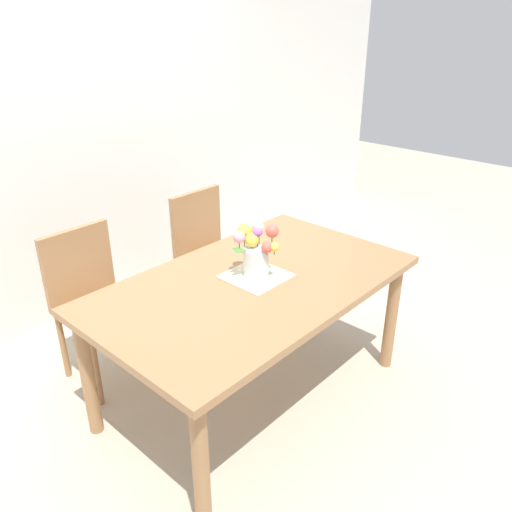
% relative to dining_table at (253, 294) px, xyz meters
% --- Properties ---
extents(ground_plane, '(12.00, 12.00, 0.00)m').
position_rel_dining_table_xyz_m(ground_plane, '(0.00, 0.00, -0.66)').
color(ground_plane, '#B7AD99').
extents(back_wall, '(7.00, 0.10, 2.80)m').
position_rel_dining_table_xyz_m(back_wall, '(0.00, 1.60, 0.74)').
color(back_wall, silver).
rests_on(back_wall, ground_plane).
extents(dining_table, '(1.68, 1.00, 0.74)m').
position_rel_dining_table_xyz_m(dining_table, '(0.00, 0.00, 0.00)').
color(dining_table, '#9E7047').
rests_on(dining_table, ground_plane).
extents(chair_left, '(0.42, 0.42, 0.90)m').
position_rel_dining_table_xyz_m(chair_left, '(-0.45, 0.84, -0.14)').
color(chair_left, '#9E7047').
rests_on(chair_left, ground_plane).
extents(chair_right, '(0.42, 0.42, 0.90)m').
position_rel_dining_table_xyz_m(chair_right, '(0.45, 0.84, -0.14)').
color(chair_right, '#9E7047').
rests_on(chair_right, ground_plane).
extents(placemat, '(0.30, 0.30, 0.01)m').
position_rel_dining_table_xyz_m(placemat, '(0.04, 0.02, 0.09)').
color(placemat, beige).
rests_on(placemat, dining_table).
extents(flower_vase, '(0.22, 0.24, 0.28)m').
position_rel_dining_table_xyz_m(flower_vase, '(0.04, 0.02, 0.23)').
color(flower_vase, silver).
rests_on(flower_vase, placemat).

